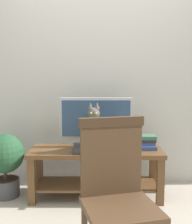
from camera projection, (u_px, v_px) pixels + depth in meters
name	position (u px, v px, depth m)	size (l,w,h in m)	color
ground_plane	(101.00, 222.00, 2.57)	(12.00, 12.00, 0.00)	#ADA393
back_wall	(100.00, 65.00, 3.45)	(7.00, 0.12, 2.80)	beige
tv_stand	(96.00, 164.00, 3.08)	(1.37, 0.50, 0.51)	brown
tv	(96.00, 121.00, 3.13)	(0.77, 0.20, 0.53)	#B7B7BC
media_box	(94.00, 148.00, 2.97)	(0.42, 0.28, 0.06)	#2D2D30
cat	(94.00, 130.00, 2.93)	(0.23, 0.34, 0.44)	#514C47
wooden_chair	(116.00, 188.00, 1.82)	(0.52, 0.52, 1.01)	#513823
book_stack	(145.00, 142.00, 3.06)	(0.23, 0.19, 0.14)	#33477A
potted_plant	(5.00, 160.00, 3.09)	(0.41, 0.41, 0.67)	#47474C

